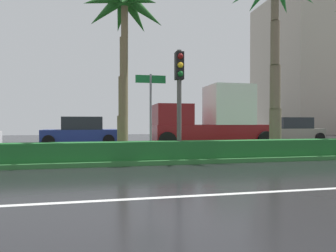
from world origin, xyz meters
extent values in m
cube|color=black|center=(0.00, 9.00, -0.05)|extent=(90.00, 42.00, 0.10)
cube|color=white|center=(0.00, 2.00, 0.00)|extent=(81.00, 0.14, 0.01)
cube|color=#2D6B33|center=(0.00, 8.00, 0.07)|extent=(85.50, 4.00, 0.15)
cube|color=#1E6028|center=(0.00, 6.60, 0.45)|extent=(76.50, 0.70, 0.60)
cylinder|color=brown|center=(0.20, 8.13, 0.91)|extent=(0.42, 0.42, 1.51)
cylinder|color=brown|center=(0.23, 8.12, 2.42)|extent=(0.37, 0.37, 1.51)
cylinder|color=brown|center=(0.26, 8.11, 3.93)|extent=(0.32, 0.32, 1.51)
cylinder|color=brown|center=(0.29, 8.10, 5.44)|extent=(0.27, 0.27, 1.51)
cone|color=#225721|center=(1.04, 8.20, 5.79)|extent=(1.88, 0.79, 1.48)
cone|color=#225721|center=(0.75, 8.70, 5.80)|extent=(1.56, 1.79, 1.47)
cone|color=#225721|center=(0.18, 8.87, 5.83)|extent=(0.80, 1.91, 1.42)
cone|color=#225721|center=(-0.37, 8.53, 5.84)|extent=(1.86, 1.48, 1.41)
cylinder|color=brown|center=(6.72, 8.07, 1.07)|extent=(0.50, 0.50, 1.85)
cylinder|color=brown|center=(6.66, 8.00, 2.92)|extent=(0.44, 0.44, 1.85)
cylinder|color=brown|center=(6.60, 7.93, 4.77)|extent=(0.38, 0.38, 1.85)
cylinder|color=#4C4C47|center=(2.08, 6.57, 2.04)|extent=(0.16, 0.16, 3.77)
cube|color=black|center=(2.08, 6.57, 3.37)|extent=(0.28, 0.32, 0.96)
sphere|color=maroon|center=(2.08, 6.40, 3.67)|extent=(0.20, 0.20, 0.20)
sphere|color=yellow|center=(2.08, 6.40, 3.37)|extent=(0.20, 0.20, 0.20)
sphere|color=#0F591E|center=(2.08, 6.40, 3.07)|extent=(0.20, 0.20, 0.20)
cylinder|color=slate|center=(1.16, 7.15, 1.65)|extent=(0.08, 0.08, 3.00)
cube|color=#146B2D|center=(1.16, 7.15, 2.97)|extent=(1.10, 0.03, 0.28)
cube|color=navy|center=(-1.95, 14.94, 0.60)|extent=(4.30, 1.76, 0.72)
cube|color=#1E2328|center=(-1.80, 14.94, 1.34)|extent=(2.30, 1.58, 0.76)
cylinder|color=black|center=(-3.60, 14.04, 0.34)|extent=(0.68, 0.22, 0.68)
cylinder|color=black|center=(-3.60, 15.84, 0.34)|extent=(0.68, 0.22, 0.68)
cylinder|color=black|center=(-0.30, 14.04, 0.34)|extent=(0.68, 0.22, 0.68)
cylinder|color=black|center=(-0.30, 15.84, 0.34)|extent=(0.68, 0.22, 0.68)
cube|color=maroon|center=(5.27, 12.20, 0.81)|extent=(6.40, 2.30, 0.90)
cube|color=maroon|center=(3.07, 12.20, 1.81)|extent=(1.90, 2.21, 1.10)
cube|color=silver|center=(6.32, 12.20, 2.36)|extent=(2.30, 2.35, 2.20)
cylinder|color=black|center=(2.57, 11.03, 0.46)|extent=(0.92, 0.30, 0.92)
cylinder|color=black|center=(2.57, 13.37, 0.46)|extent=(0.92, 0.30, 0.92)
cylinder|color=black|center=(7.97, 11.03, 0.46)|extent=(0.92, 0.30, 0.92)
cylinder|color=black|center=(7.97, 13.37, 0.46)|extent=(0.92, 0.30, 0.92)
cube|color=gray|center=(12.07, 14.91, 0.60)|extent=(4.30, 1.76, 0.72)
cube|color=#1E2328|center=(12.22, 14.91, 1.34)|extent=(2.30, 1.58, 0.76)
cylinder|color=black|center=(10.42, 14.01, 0.34)|extent=(0.68, 0.22, 0.68)
cylinder|color=black|center=(10.42, 15.81, 0.34)|extent=(0.68, 0.22, 0.68)
cylinder|color=black|center=(13.72, 14.01, 0.34)|extent=(0.68, 0.22, 0.68)
cylinder|color=black|center=(13.72, 15.81, 0.34)|extent=(0.68, 0.22, 0.68)
cube|color=#A89E8E|center=(27.96, 29.91, 8.45)|extent=(16.66, 11.25, 16.90)
camera|label=1|loc=(-0.39, -3.45, 1.44)|focal=31.58mm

